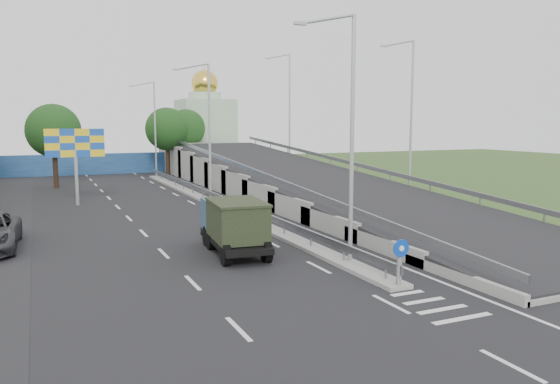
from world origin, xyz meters
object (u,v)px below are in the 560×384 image
church (205,127)px  billboard (75,147)px  lamp_post_mid (207,124)px  lamp_post_near (348,126)px  sign_bollard (400,262)px  dump_truck (233,223)px  lamp_post_far (153,124)px

church → billboard: 37.23m
lamp_post_mid → billboard: lamp_post_mid is taller
lamp_post_near → church: 54.90m
lamp_post_near → lamp_post_mid: (0.00, 20.00, 0.00)m
lamp_post_mid → church: size_ratio=0.73×
sign_bollard → dump_truck: bearing=114.1°
dump_truck → sign_bollard: bearing=-60.4°
lamp_post_near → billboard: lamp_post_near is taller
sign_bollard → dump_truck: 8.55m
sign_bollard → church: (10.00, 57.83, 4.28)m
lamp_post_near → church: size_ratio=0.73×
church → billboard: size_ratio=2.51×
lamp_post_mid → church: 35.41m
sign_bollard → billboard: 27.53m
dump_truck → lamp_post_far: bearing=89.8°
lamp_post_near → lamp_post_far: same height
sign_bollard → lamp_post_mid: 24.30m
sign_bollard → lamp_post_mid: bearing=89.7°
lamp_post_far → billboard: size_ratio=1.83×
church → dump_truck: size_ratio=2.36×
lamp_post_near → dump_truck: size_ratio=1.72×
church → sign_bollard: bearing=-99.8°
lamp_post_near → dump_truck: 6.95m
sign_bollard → lamp_post_far: bearing=89.9°
sign_bollard → lamp_post_far: lamp_post_far is taller
sign_bollard → billboard: size_ratio=0.30×
sign_bollard → lamp_post_near: lamp_post_near is taller
dump_truck → lamp_post_mid: bearing=82.9°
lamp_post_mid → church: church is taller
lamp_post_far → church: (9.89, 14.00, -0.50)m
lamp_post_far → dump_truck: (-3.60, -36.03, -4.42)m
church → lamp_post_far: bearing=-125.2°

